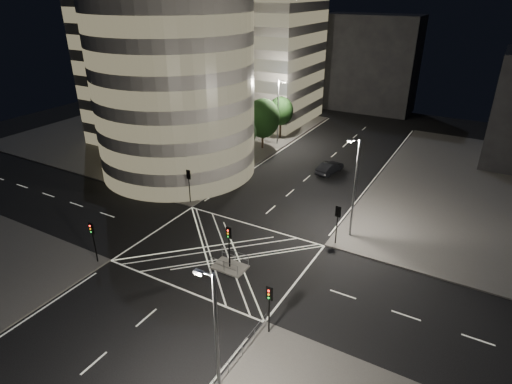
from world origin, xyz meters
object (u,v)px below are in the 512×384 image
Objects in this scene: traffic_signal_fr at (338,218)px; sedan at (330,168)px; street_lamp_right_far at (354,186)px; street_lamp_right_near at (216,345)px; central_island at (230,267)px; street_lamp_left_near at (210,144)px; traffic_signal_fl at (189,180)px; traffic_signal_island at (229,240)px; traffic_signal_nr at (269,301)px; street_lamp_left_far at (278,110)px; traffic_signal_nl at (93,235)px.

traffic_signal_fr reaches higher than sedan.
street_lamp_right_near is at bearing -90.00° from street_lamp_right_far.
street_lamp_left_near is at bearing 130.27° from central_island.
street_lamp_right_near is (0.64, -20.80, 2.63)m from traffic_signal_fr.
street_lamp_right_near reaches higher than traffic_signal_fl.
traffic_signal_island is 24.79m from sedan.
street_lamp_left_far is (-18.24, 36.80, 2.63)m from traffic_signal_nr.
street_lamp_left_far reaches higher than central_island.
street_lamp_right_near is at bearing -84.96° from traffic_signal_nr.
traffic_signal_island is at bearing -37.54° from traffic_signal_fl.
central_island is 0.75× the size of traffic_signal_nr.
street_lamp_left_near is at bearing 164.08° from traffic_signal_fr.
traffic_signal_fr is 0.40× the size of street_lamp_left_near.
traffic_signal_island is at bearing 26.14° from traffic_signal_nl.
traffic_signal_nl is at bearing -153.86° from central_island.
street_lamp_left_far reaches higher than traffic_signal_fr.
central_island is at bearing -129.33° from traffic_signal_fr.
traffic_signal_island is 0.40× the size of street_lamp_left_far.
street_lamp_right_far is at bearing 54.70° from central_island.
traffic_signal_island is at bearing 101.02° from sedan.
street_lamp_left_near is (-11.44, 13.50, 5.47)m from central_island.
traffic_signal_nr is (6.80, -5.30, 2.84)m from central_island.
traffic_signal_nl is 12.03m from traffic_signal_island.
street_lamp_right_far is at bearing -9.03° from street_lamp_left_near.
traffic_signal_nl is 0.40× the size of street_lamp_left_far.
traffic_signal_nl is at bearing -89.01° from street_lamp_left_far.
traffic_signal_nr is at bearing 0.00° from traffic_signal_nl.
street_lamp_left_near is (-0.64, 5.20, 2.63)m from traffic_signal_fl.
traffic_signal_fr is (6.80, 8.30, 2.84)m from central_island.
central_island is at bearing -70.05° from street_lamp_left_far.
street_lamp_left_far is (-18.24, 23.20, 2.63)m from traffic_signal_fr.
traffic_signal_fl is 22.24m from traffic_signal_nr.
traffic_signal_nl is (-10.80, -5.30, 2.84)m from central_island.
central_island is 0.64× the size of sedan.
traffic_signal_nr is at bearing 113.74° from sedan.
traffic_signal_island is at bearing 0.00° from central_island.
sedan is at bearing 56.89° from traffic_signal_fl.
street_lamp_right_near is at bearing -59.25° from central_island.
traffic_signal_fr is (17.60, 13.60, 0.00)m from traffic_signal_nl.
traffic_signal_fl is 27.79m from street_lamp_right_near.
traffic_signal_fl is 1.00× the size of traffic_signal_island.
traffic_signal_nl is 19.78m from street_lamp_right_near.
central_island is 0.30× the size of street_lamp_right_near.
traffic_signal_island is (0.00, 0.00, 2.84)m from central_island.
street_lamp_left_near reaches higher than traffic_signal_fr.
traffic_signal_fr is at bearing 0.00° from traffic_signal_fl.
street_lamp_left_far is 2.14× the size of sedan.
street_lamp_left_near is at bearing 130.27° from traffic_signal_island.
street_lamp_left_far is (-0.64, 23.20, 2.63)m from traffic_signal_fl.
traffic_signal_nl reaches higher than sedan.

